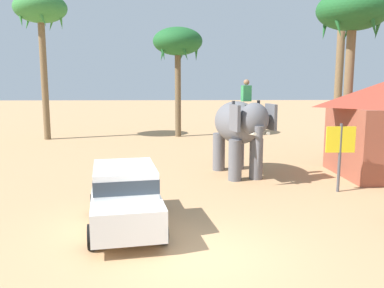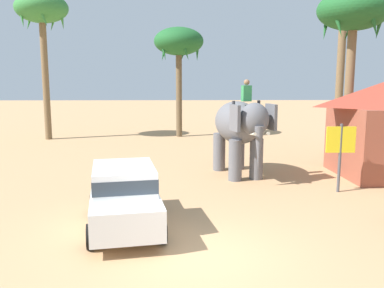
% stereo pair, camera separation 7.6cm
% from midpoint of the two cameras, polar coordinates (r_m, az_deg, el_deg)
% --- Properties ---
extents(ground_plane, '(120.00, 120.00, 0.00)m').
position_cam_midpoint_polar(ground_plane, '(9.73, 1.13, -15.08)').
color(ground_plane, tan).
extents(car_sedan_foreground, '(2.42, 4.34, 1.70)m').
position_cam_midpoint_polar(car_sedan_foreground, '(11.22, -9.37, -6.79)').
color(car_sedan_foreground, white).
rests_on(car_sedan_foreground, ground).
extents(elephant_with_mahout, '(2.41, 4.02, 3.88)m').
position_cam_midpoint_polar(elephant_with_mahout, '(16.74, 6.38, 2.32)').
color(elephant_with_mahout, slate).
rests_on(elephant_with_mahout, ground).
extents(palm_tree_behind_elephant, '(3.20, 3.20, 7.10)m').
position_cam_midpoint_polar(palm_tree_behind_elephant, '(27.65, -2.05, 13.51)').
color(palm_tree_behind_elephant, brown).
rests_on(palm_tree_behind_elephant, ground).
extents(palm_tree_near_hut, '(3.20, 3.20, 7.79)m').
position_cam_midpoint_polar(palm_tree_near_hut, '(20.63, 21.02, 16.16)').
color(palm_tree_near_hut, brown).
rests_on(palm_tree_near_hut, ground).
extents(palm_tree_far_back, '(3.20, 3.20, 8.99)m').
position_cam_midpoint_polar(palm_tree_far_back, '(28.14, -20.09, 16.50)').
color(palm_tree_far_back, brown).
rests_on(palm_tree_far_back, ground).
extents(signboard_yellow, '(1.00, 0.10, 2.40)m').
position_cam_midpoint_polar(signboard_yellow, '(15.21, 19.50, -0.02)').
color(signboard_yellow, '#4C4C51').
rests_on(signboard_yellow, ground).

